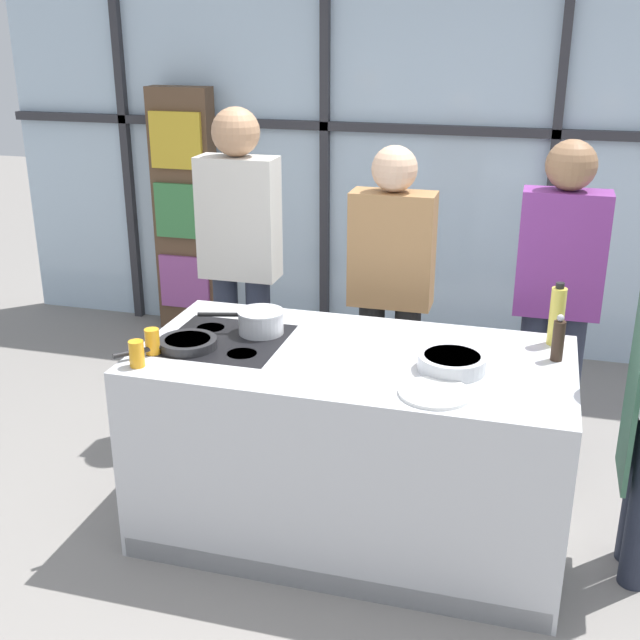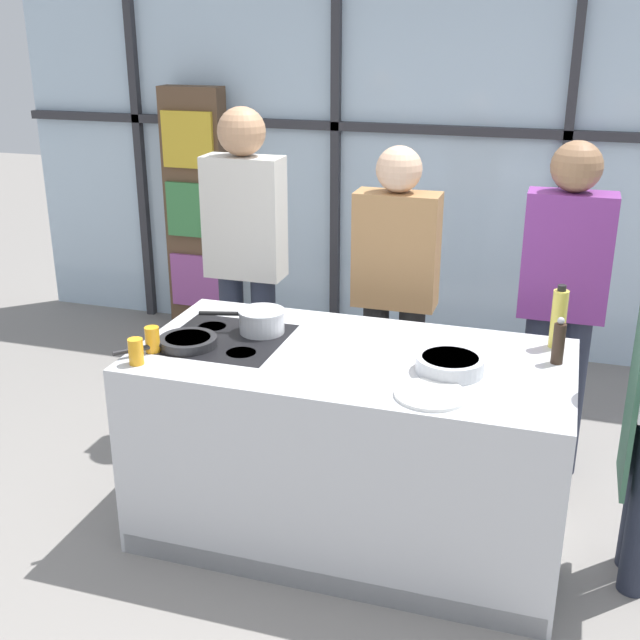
# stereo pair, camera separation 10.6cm
# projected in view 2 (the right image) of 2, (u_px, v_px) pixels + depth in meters

# --- Properties ---
(ground_plane) EXTENTS (18.00, 18.00, 0.00)m
(ground_plane) POSITION_uv_depth(u_px,v_px,m) (350.00, 529.00, 3.73)
(ground_plane) COLOR gray
(back_window_wall) EXTENTS (6.40, 0.10, 2.80)m
(back_window_wall) POSITION_uv_depth(u_px,v_px,m) (447.00, 150.00, 5.37)
(back_window_wall) COLOR silver
(back_window_wall) RESTS_ON ground_plane
(bookshelf) EXTENTS (0.46, 0.19, 1.79)m
(bookshelf) POSITION_uv_depth(u_px,v_px,m) (197.00, 212.00, 5.89)
(bookshelf) COLOR brown
(bookshelf) RESTS_ON ground_plane
(demo_island) EXTENTS (1.85, 0.94, 0.89)m
(demo_island) POSITION_uv_depth(u_px,v_px,m) (350.00, 446.00, 3.57)
(demo_island) COLOR silver
(demo_island) RESTS_ON ground_plane
(spectator_far_left) EXTENTS (0.43, 0.25, 1.81)m
(spectator_far_left) POSITION_uv_depth(u_px,v_px,m) (246.00, 250.00, 4.35)
(spectator_far_left) COLOR #232838
(spectator_far_left) RESTS_ON ground_plane
(spectator_center_left) EXTENTS (0.43, 0.23, 1.65)m
(spectator_center_left) POSITION_uv_depth(u_px,v_px,m) (395.00, 284.00, 4.15)
(spectator_center_left) COLOR black
(spectator_center_left) RESTS_ON ground_plane
(spectator_center_right) EXTENTS (0.41, 0.24, 1.71)m
(spectator_center_right) POSITION_uv_depth(u_px,v_px,m) (563.00, 291.00, 3.90)
(spectator_center_right) COLOR #232838
(spectator_center_right) RESTS_ON ground_plane
(frying_pan) EXTENTS (0.36, 0.38, 0.04)m
(frying_pan) POSITION_uv_depth(u_px,v_px,m) (186.00, 341.00, 3.50)
(frying_pan) COLOR #232326
(frying_pan) RESTS_ON demo_island
(saucepan) EXTENTS (0.39, 0.21, 0.11)m
(saucepan) POSITION_uv_depth(u_px,v_px,m) (261.00, 320.00, 3.64)
(saucepan) COLOR silver
(saucepan) RESTS_ON demo_island
(white_plate) EXTENTS (0.28, 0.28, 0.01)m
(white_plate) POSITION_uv_depth(u_px,v_px,m) (431.00, 395.00, 3.03)
(white_plate) COLOR white
(white_plate) RESTS_ON demo_island
(mixing_bowl) EXTENTS (0.28, 0.28, 0.07)m
(mixing_bowl) POSITION_uv_depth(u_px,v_px,m) (450.00, 364.00, 3.23)
(mixing_bowl) COLOR silver
(mixing_bowl) RESTS_ON demo_island
(oil_bottle) EXTENTS (0.07, 0.07, 0.28)m
(oil_bottle) POSITION_uv_depth(u_px,v_px,m) (559.00, 318.00, 3.45)
(oil_bottle) COLOR #E0CC4C
(oil_bottle) RESTS_ON demo_island
(pepper_grinder) EXTENTS (0.05, 0.05, 0.20)m
(pepper_grinder) POSITION_uv_depth(u_px,v_px,m) (559.00, 342.00, 3.30)
(pepper_grinder) COLOR #332319
(pepper_grinder) RESTS_ON demo_island
(juice_glass_near) EXTENTS (0.06, 0.06, 0.11)m
(juice_glass_near) POSITION_uv_depth(u_px,v_px,m) (136.00, 351.00, 3.30)
(juice_glass_near) COLOR orange
(juice_glass_near) RESTS_ON demo_island
(juice_glass_far) EXTENTS (0.06, 0.06, 0.11)m
(juice_glass_far) POSITION_uv_depth(u_px,v_px,m) (152.00, 339.00, 3.43)
(juice_glass_far) COLOR orange
(juice_glass_far) RESTS_ON demo_island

